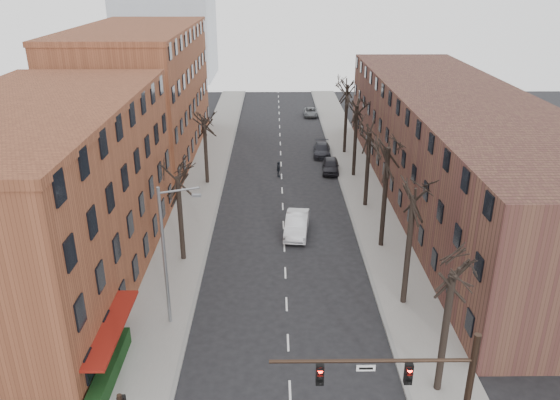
{
  "coord_description": "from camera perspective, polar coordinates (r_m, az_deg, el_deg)",
  "views": [
    {
      "loc": [
        -0.76,
        -18.11,
        19.99
      ],
      "look_at": [
        -0.34,
        20.02,
        4.0
      ],
      "focal_mm": 35.0,
      "sensor_mm": 36.0,
      "label": 1
    }
  ],
  "objects": [
    {
      "name": "sidewalk_left",
      "position": [
        57.18,
        -7.87,
        2.15
      ],
      "size": [
        4.0,
        90.0,
        0.15
      ],
      "primitive_type": "cube",
      "color": "gray",
      "rests_on": "ground"
    },
    {
      "name": "hedge",
      "position": [
        31.38,
        -17.4,
        -16.55
      ],
      "size": [
        0.8,
        6.0,
        1.0
      ],
      "primitive_type": "cube",
      "color": "black",
      "rests_on": "sidewalk_left"
    },
    {
      "name": "parked_car_near",
      "position": [
        59.0,
        5.31,
        3.61
      ],
      "size": [
        2.08,
        4.45,
        1.47
      ],
      "primitive_type": "imported",
      "rotation": [
        0.0,
        0.0,
        -0.08
      ],
      "color": "black",
      "rests_on": "ground"
    },
    {
      "name": "tree_right_f",
      "position": [
        65.78,
        6.73,
        4.9
      ],
      "size": [
        5.2,
        5.2,
        11.6
      ],
      "primitive_type": null,
      "color": "black",
      "rests_on": "ground"
    },
    {
      "name": "tree_right_c",
      "position": [
        43.84,
        10.47,
        -4.79
      ],
      "size": [
        5.2,
        5.2,
        11.6
      ],
      "primitive_type": null,
      "color": "black",
      "rests_on": "ground"
    },
    {
      "name": "tree_right_d",
      "position": [
        50.94,
        8.87,
        -0.64
      ],
      "size": [
        5.2,
        5.2,
        10.0
      ],
      "primitive_type": null,
      "color": "black",
      "rests_on": "ground"
    },
    {
      "name": "parked_car_mid",
      "position": [
        64.46,
        4.4,
        5.27
      ],
      "size": [
        2.25,
        4.88,
        1.38
      ],
      "primitive_type": "imported",
      "rotation": [
        0.0,
        0.0,
        -0.07
      ],
      "color": "black",
      "rests_on": "ground"
    },
    {
      "name": "tree_right_b",
      "position": [
        37.09,
        12.71,
        -10.49
      ],
      "size": [
        5.2,
        5.2,
        10.8
      ],
      "primitive_type": null,
      "color": "black",
      "rests_on": "ground"
    },
    {
      "name": "building_right",
      "position": [
        53.1,
        17.87,
        5.24
      ],
      "size": [
        12.0,
        50.0,
        10.0
      ],
      "primitive_type": "cube",
      "color": "#513226",
      "rests_on": "ground"
    },
    {
      "name": "signal_mast_arm",
      "position": [
        23.97,
        15.4,
        -18.83
      ],
      "size": [
        8.14,
        0.3,
        7.2
      ],
      "color": "black",
      "rests_on": "ground"
    },
    {
      "name": "building_left_near",
      "position": [
        39.04,
        -23.56,
        -0.24
      ],
      "size": [
        12.0,
        26.0,
        12.0
      ],
      "primitive_type": "cube",
      "color": "brown",
      "rests_on": "ground"
    },
    {
      "name": "pedestrian_crossing",
      "position": [
        57.33,
        -0.17,
        3.22
      ],
      "size": [
        0.49,
        0.99,
        1.64
      ],
      "primitive_type": "imported",
      "rotation": [
        0.0,
        0.0,
        1.66
      ],
      "color": "black",
      "rests_on": "ground"
    },
    {
      "name": "tree_left_a",
      "position": [
        41.84,
        -10.02,
        -6.17
      ],
      "size": [
        5.2,
        5.2,
        9.5
      ],
      "primitive_type": null,
      "color": "black",
      "rests_on": "ground"
    },
    {
      "name": "tree_left_b",
      "position": [
        56.23,
        -7.58,
        1.72
      ],
      "size": [
        5.2,
        5.2,
        9.5
      ],
      "primitive_type": null,
      "color": "black",
      "rests_on": "ground"
    },
    {
      "name": "building_left_far",
      "position": [
        65.26,
        -14.37,
        10.57
      ],
      "size": [
        12.0,
        28.0,
        14.0
      ],
      "primitive_type": "cube",
      "color": "brown",
      "rests_on": "ground"
    },
    {
      "name": "sidewalk_right",
      "position": [
        57.39,
        8.19,
        2.21
      ],
      "size": [
        4.0,
        90.0,
        0.15
      ],
      "primitive_type": "cube",
      "color": "gray",
      "rests_on": "ground"
    },
    {
      "name": "parked_car_far",
      "position": [
        82.71,
        3.23,
        9.16
      ],
      "size": [
        2.12,
        4.38,
        1.2
      ],
      "primitive_type": "imported",
      "rotation": [
        0.0,
        0.0,
        -0.03
      ],
      "color": "slate",
      "rests_on": "ground"
    },
    {
      "name": "tree_right_e",
      "position": [
        58.28,
        7.66,
        2.48
      ],
      "size": [
        5.2,
        5.2,
        10.8
      ],
      "primitive_type": null,
      "color": "black",
      "rests_on": "ground"
    },
    {
      "name": "tree_right_a",
      "position": [
        30.96,
        16.05,
        -18.55
      ],
      "size": [
        5.2,
        5.2,
        10.0
      ],
      "primitive_type": null,
      "color": "black",
      "rests_on": "ground"
    },
    {
      "name": "awning_left",
      "position": [
        32.49,
        -16.6,
        -16.35
      ],
      "size": [
        1.2,
        7.0,
        0.15
      ],
      "primitive_type": "cube",
      "color": "maroon",
      "rests_on": "ground"
    },
    {
      "name": "silver_sedan",
      "position": [
        44.81,
        1.76,
        -2.55
      ],
      "size": [
        2.36,
        5.3,
        1.69
      ],
      "primitive_type": "imported",
      "rotation": [
        0.0,
        0.0,
        -0.11
      ],
      "color": "silver",
      "rests_on": "ground"
    },
    {
      "name": "streetlight",
      "position": [
        32.46,
        -11.74,
        -5.25
      ],
      "size": [
        2.45,
        0.22,
        9.03
      ],
      "color": "slate",
      "rests_on": "ground"
    }
  ]
}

